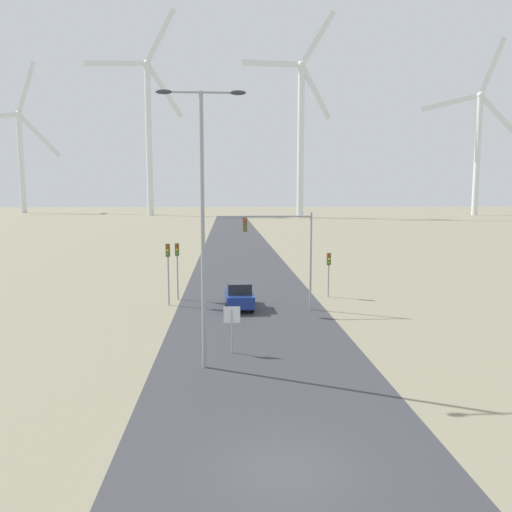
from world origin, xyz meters
The scene contains 13 objects.
ground_plane centered at (0.00, 0.00, 0.00)m, with size 600.00×600.00×0.00m, color gray.
road_surface centered at (0.00, 48.00, 0.00)m, with size 10.00×240.00×0.01m.
streetlamp centered at (-2.65, 8.50, 7.39)m, with size 3.79×0.32×12.01m.
stop_sign_near centered at (-1.39, 10.46, 1.62)m, with size 0.81×0.07×2.32m.
traffic_light_post_near_left centered at (-5.23, 23.19, 3.04)m, with size 0.28×0.34×4.15m.
traffic_light_post_near_right centered at (6.00, 23.42, 2.46)m, with size 0.28×0.34×3.35m.
traffic_light_post_mid_left centered at (-5.67, 21.29, 3.15)m, with size 0.28×0.34×4.32m.
traffic_light_mast_overhead centered at (2.20, 19.40, 4.67)m, with size 5.20×0.35×6.51m.
car_approaching centered at (-0.80, 20.09, 0.91)m, with size 1.95×4.16×1.83m.
wind_turbine_far_left centered at (-87.40, 204.56, 26.22)m, with size 34.55×17.81×62.93m.
wind_turbine_left centered at (-29.52, 173.78, 33.06)m, with size 33.86×5.31×73.83m.
wind_turbine_center centered at (23.33, 155.21, 30.44)m, with size 30.67×2.60×66.92m.
wind_turbine_right centered at (91.82, 170.25, 27.47)m, with size 32.00×14.67×63.75m.
Camera 1 is at (-1.63, -13.08, 7.67)m, focal length 35.00 mm.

